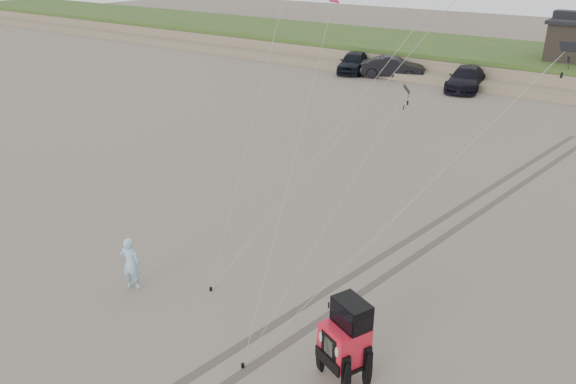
% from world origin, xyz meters
% --- Properties ---
extents(ground, '(160.00, 160.00, 0.00)m').
position_xyz_m(ground, '(0.00, 0.00, 0.00)').
color(ground, '#6B6054').
rests_on(ground, ground).
extents(dune_ridge, '(160.00, 14.25, 1.73)m').
position_xyz_m(dune_ridge, '(0.00, 37.50, 0.82)').
color(dune_ridge, '#7A6B54').
rests_on(dune_ridge, ground).
extents(truck_a, '(3.25, 5.16, 1.64)m').
position_xyz_m(truck_a, '(-14.26, 30.45, 0.82)').
color(truck_a, black).
rests_on(truck_a, ground).
extents(truck_b, '(5.13, 3.26, 1.60)m').
position_xyz_m(truck_b, '(-10.81, 30.46, 0.80)').
color(truck_b, black).
rests_on(truck_b, ground).
extents(truck_c, '(3.06, 5.67, 1.56)m').
position_xyz_m(truck_c, '(-4.84, 29.93, 0.78)').
color(truck_c, black).
rests_on(truck_c, ground).
extents(jeep, '(3.57, 4.97, 1.70)m').
position_xyz_m(jeep, '(3.09, -0.37, 0.85)').
color(jeep, red).
rests_on(jeep, ground).
extents(man, '(0.72, 0.60, 1.68)m').
position_xyz_m(man, '(-3.99, -0.71, 0.84)').
color(man, '#8ED0DC').
rests_on(man, ground).
extents(stake_main, '(0.08, 0.08, 0.12)m').
position_xyz_m(stake_main, '(-2.00, 0.52, 0.06)').
color(stake_main, black).
rests_on(stake_main, ground).
extents(stake_aux, '(0.08, 0.08, 0.12)m').
position_xyz_m(stake_aux, '(0.92, -1.48, 0.06)').
color(stake_aux, black).
rests_on(stake_aux, ground).
extents(tire_tracks, '(5.22, 29.74, 0.01)m').
position_xyz_m(tire_tracks, '(2.00, 8.00, 0.00)').
color(tire_tracks, '#4C443D').
rests_on(tire_tracks, ground).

